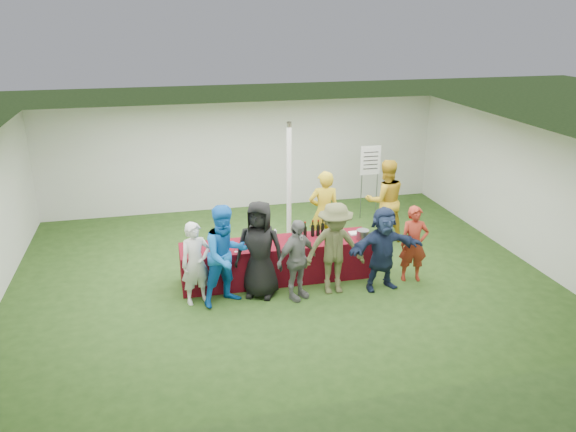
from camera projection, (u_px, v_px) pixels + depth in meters
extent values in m
plane|color=#284719|center=(278.00, 272.00, 10.95)|extent=(60.00, 60.00, 0.00)
plane|color=white|center=(244.00, 156.00, 14.14)|extent=(10.00, 0.00, 10.00)
plane|color=white|center=(348.00, 311.00, 6.83)|extent=(10.00, 0.00, 10.00)
plane|color=white|center=(514.00, 188.00, 11.57)|extent=(0.00, 8.00, 8.00)
plane|color=white|center=(277.00, 135.00, 10.02)|extent=(10.00, 10.00, 0.00)
cylinder|color=silver|center=(289.00, 186.00, 11.69)|extent=(0.10, 0.10, 2.70)
cube|color=#660C10|center=(278.00, 260.00, 10.55)|extent=(3.60, 0.80, 0.75)
cylinder|color=black|center=(294.00, 233.00, 10.56)|extent=(0.07, 0.07, 0.22)
cylinder|color=black|center=(294.00, 225.00, 10.51)|extent=(0.03, 0.03, 0.08)
cylinder|color=maroon|center=(294.00, 223.00, 10.49)|extent=(0.03, 0.03, 0.02)
cylinder|color=black|center=(296.00, 231.00, 10.63)|extent=(0.07, 0.07, 0.22)
cylinder|color=black|center=(296.00, 224.00, 10.58)|extent=(0.03, 0.03, 0.08)
cylinder|color=maroon|center=(296.00, 221.00, 10.56)|extent=(0.03, 0.03, 0.02)
cylinder|color=black|center=(305.00, 232.00, 10.59)|extent=(0.07, 0.07, 0.22)
cylinder|color=black|center=(305.00, 225.00, 10.54)|extent=(0.03, 0.03, 0.08)
cylinder|color=maroon|center=(305.00, 222.00, 10.52)|extent=(0.03, 0.03, 0.02)
cylinder|color=black|center=(313.00, 231.00, 10.66)|extent=(0.07, 0.07, 0.22)
cylinder|color=black|center=(313.00, 223.00, 10.61)|extent=(0.03, 0.03, 0.08)
cylinder|color=maroon|center=(313.00, 221.00, 10.59)|extent=(0.03, 0.03, 0.02)
cylinder|color=black|center=(318.00, 230.00, 10.68)|extent=(0.07, 0.07, 0.22)
cylinder|color=black|center=(318.00, 223.00, 10.62)|extent=(0.03, 0.03, 0.08)
cylinder|color=maroon|center=(318.00, 220.00, 10.61)|extent=(0.03, 0.03, 0.02)
cylinder|color=black|center=(323.00, 229.00, 10.76)|extent=(0.07, 0.07, 0.22)
cylinder|color=black|center=(323.00, 222.00, 10.70)|extent=(0.03, 0.03, 0.08)
cylinder|color=maroon|center=(323.00, 219.00, 10.69)|extent=(0.03, 0.03, 0.02)
cylinder|color=silver|center=(200.00, 255.00, 9.87)|extent=(0.06, 0.06, 0.00)
cylinder|color=silver|center=(200.00, 253.00, 9.86)|extent=(0.01, 0.01, 0.07)
cylinder|color=silver|center=(200.00, 249.00, 9.83)|extent=(0.06, 0.06, 0.08)
cylinder|color=#4C0812|center=(200.00, 250.00, 9.84)|extent=(0.05, 0.05, 0.02)
cylinder|color=silver|center=(223.00, 253.00, 9.95)|extent=(0.06, 0.06, 0.00)
cylinder|color=silver|center=(223.00, 251.00, 9.94)|extent=(0.01, 0.01, 0.07)
cylinder|color=silver|center=(223.00, 247.00, 9.91)|extent=(0.06, 0.06, 0.08)
cylinder|color=#4C0812|center=(223.00, 248.00, 9.92)|extent=(0.05, 0.05, 0.02)
cylinder|color=silver|center=(236.00, 252.00, 10.00)|extent=(0.06, 0.06, 0.00)
cylinder|color=silver|center=(236.00, 250.00, 9.99)|extent=(0.01, 0.01, 0.07)
cylinder|color=silver|center=(236.00, 246.00, 9.96)|extent=(0.06, 0.06, 0.08)
cylinder|color=#4C0812|center=(236.00, 247.00, 9.97)|extent=(0.05, 0.05, 0.02)
cylinder|color=silver|center=(262.00, 250.00, 10.09)|extent=(0.06, 0.06, 0.00)
cylinder|color=silver|center=(262.00, 248.00, 10.07)|extent=(0.01, 0.01, 0.07)
cylinder|color=silver|center=(262.00, 243.00, 10.05)|extent=(0.06, 0.06, 0.08)
cylinder|color=silver|center=(275.00, 236.00, 10.45)|extent=(0.07, 0.07, 0.20)
cylinder|color=silver|center=(275.00, 230.00, 10.41)|extent=(0.03, 0.03, 0.03)
cube|color=white|center=(356.00, 233.00, 10.80)|extent=(0.25, 0.18, 0.03)
cylinder|color=slate|center=(363.00, 235.00, 10.53)|extent=(0.24, 0.24, 0.18)
cylinder|color=slate|center=(361.00, 197.00, 13.61)|extent=(0.02, 0.02, 1.10)
cylinder|color=slate|center=(376.00, 196.00, 13.70)|extent=(0.02, 0.02, 1.10)
cube|color=white|center=(371.00, 160.00, 13.35)|extent=(0.50, 0.02, 0.70)
cube|color=black|center=(371.00, 152.00, 13.26)|extent=(0.36, 0.01, 0.02)
cube|color=black|center=(371.00, 156.00, 13.30)|extent=(0.36, 0.01, 0.02)
cube|color=black|center=(371.00, 160.00, 13.33)|extent=(0.36, 0.01, 0.02)
cube|color=black|center=(371.00, 165.00, 13.37)|extent=(0.36, 0.01, 0.02)
cube|color=black|center=(370.00, 169.00, 13.40)|extent=(0.36, 0.01, 0.02)
imported|color=gold|center=(324.00, 212.00, 11.59)|extent=(0.68, 0.49, 1.76)
imported|color=gold|center=(385.00, 201.00, 12.20)|extent=(0.94, 0.75, 1.83)
imported|color=silver|center=(196.00, 263.00, 9.57)|extent=(0.62, 0.49, 1.47)
imported|color=blue|center=(226.00, 255.00, 9.50)|extent=(1.06, 0.95, 1.79)
imported|color=black|center=(260.00, 249.00, 9.77)|extent=(1.02, 0.87, 1.76)
imported|color=slate|center=(297.00, 260.00, 9.71)|extent=(0.93, 0.72, 1.47)
imported|color=#4F512E|center=(335.00, 249.00, 9.89)|extent=(1.11, 0.67, 1.69)
imported|color=#192542|center=(383.00, 249.00, 10.05)|extent=(1.49, 0.61, 1.56)
imported|color=maroon|center=(414.00, 244.00, 10.39)|extent=(0.59, 0.44, 1.45)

